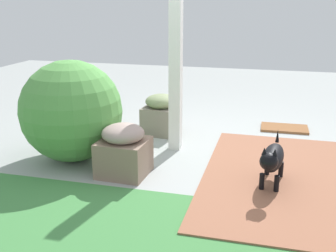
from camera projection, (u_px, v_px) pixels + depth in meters
The scene contains 9 objects.
ground_plane at pixel (205, 155), 4.50m from camera, with size 12.00×12.00×0.00m, color #9CA19E.
brick_path at pixel (300, 180), 3.86m from camera, with size 1.80×2.40×0.02m, color #965D43.
porch_pillar at pixel (176, 60), 4.41m from camera, with size 0.13×0.13×2.00m, color white.
stone_planter_nearest at pixel (161, 114), 5.18m from camera, with size 0.45×0.46×0.50m.
stone_planter_mid at pixel (124, 150), 3.94m from camera, with size 0.47×0.45×0.51m.
round_shrub at pixel (71, 111), 4.24m from camera, with size 1.05×1.05×1.05m, color #529546.
terracotta_pot_broad at pixel (77, 104), 5.66m from camera, with size 0.39×0.39×0.43m.
dog at pixel (272, 159), 3.67m from camera, with size 0.24×0.68×0.46m.
doormat at pixel (284, 128), 5.39m from camera, with size 0.60×0.37×0.03m, color brown.
Camera 1 is at (-0.68, 4.17, 1.63)m, focal length 44.02 mm.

